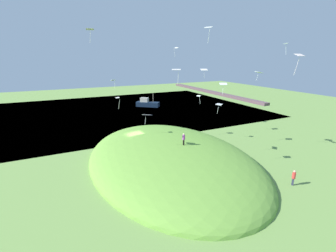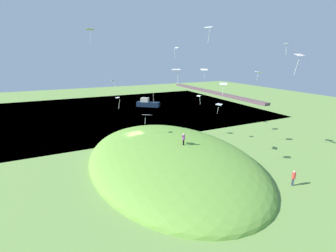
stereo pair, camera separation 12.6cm
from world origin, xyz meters
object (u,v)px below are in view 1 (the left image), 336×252
(kite_4, at_px, (118,99))
(kite_12, at_px, (199,97))
(kite_0, at_px, (176,70))
(kite_11, at_px, (223,84))
(kite_1, at_px, (299,56))
(kite_3, at_px, (259,73))
(kite_9, at_px, (113,81))
(kite_7, at_px, (286,44))
(kite_10, at_px, (219,105))
(person_near_shore, at_px, (184,138))
(person_watching_kites, at_px, (294,176))
(kite_6, at_px, (176,48))
(kite_5, at_px, (147,115))
(boat_on_lake, at_px, (147,103))
(kite_8, at_px, (204,70))
(kite_2, at_px, (209,28))

(kite_4, bearing_deg, kite_12, 84.16)
(kite_0, bearing_deg, kite_11, 113.19)
(kite_1, distance_m, kite_11, 11.17)
(kite_3, distance_m, kite_9, 21.81)
(kite_1, distance_m, kite_12, 15.42)
(kite_7, distance_m, kite_10, 11.51)
(kite_4, relative_size, kite_10, 1.21)
(kite_10, relative_size, kite_12, 0.96)
(person_near_shore, distance_m, kite_0, 9.10)
(kite_7, bearing_deg, person_watching_kites, -34.56)
(kite_6, distance_m, kite_11, 12.92)
(kite_1, distance_m, kite_5, 18.37)
(person_near_shore, height_order, kite_12, kite_12)
(kite_7, relative_size, kite_12, 1.04)
(boat_on_lake, xyz_separation_m, kite_1, (44.30, 1.43, 13.02))
(kite_7, bearing_deg, boat_on_lake, -173.02)
(person_near_shore, bearing_deg, kite_9, 109.02)
(boat_on_lake, distance_m, kite_7, 42.55)
(person_watching_kites, bearing_deg, kite_3, 133.71)
(person_watching_kites, bearing_deg, kite_0, -158.96)
(kite_8, bearing_deg, kite_7, 22.86)
(kite_8, distance_m, kite_9, 15.24)
(kite_7, distance_m, kite_8, 12.96)
(kite_0, distance_m, kite_5, 6.69)
(kite_0, height_order, kite_3, kite_0)
(person_watching_kites, height_order, kite_0, kite_0)
(kite_5, distance_m, kite_7, 20.35)
(kite_4, distance_m, kite_6, 16.32)
(kite_4, xyz_separation_m, kite_7, (10.30, 20.13, 7.28))
(kite_4, bearing_deg, kite_1, 48.25)
(boat_on_lake, distance_m, kite_10, 37.22)
(kite_5, bearing_deg, kite_7, 77.25)
(kite_7, bearing_deg, kite_11, -137.45)
(kite_10, bearing_deg, kite_8, 160.80)
(boat_on_lake, xyz_separation_m, kite_4, (29.40, -15.27, 7.26))
(person_near_shore, height_order, person_watching_kites, person_near_shore)
(person_watching_kites, xyz_separation_m, kite_0, (-8.77, -10.28, 11.24))
(kite_7, distance_m, kite_11, 9.47)
(kite_5, bearing_deg, person_near_shore, 73.83)
(kite_3, xyz_separation_m, kite_12, (-6.99, -5.18, -4.04))
(kite_12, bearing_deg, kite_4, -95.84)
(kite_0, xyz_separation_m, kite_3, (-0.70, 13.32, -0.65))
(person_watching_kites, xyz_separation_m, kite_2, (-11.79, -4.14, 16.20))
(boat_on_lake, height_order, kite_9, kite_9)
(kite_1, xyz_separation_m, kite_2, (-8.91, -5.86, 3.46))
(kite_11, bearing_deg, kite_7, 42.55)
(kite_2, height_order, kite_5, kite_2)
(person_near_shore, bearing_deg, kite_12, 37.62)
(kite_6, bearing_deg, kite_10, -1.98)
(boat_on_lake, height_order, person_watching_kites, boat_on_lake)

